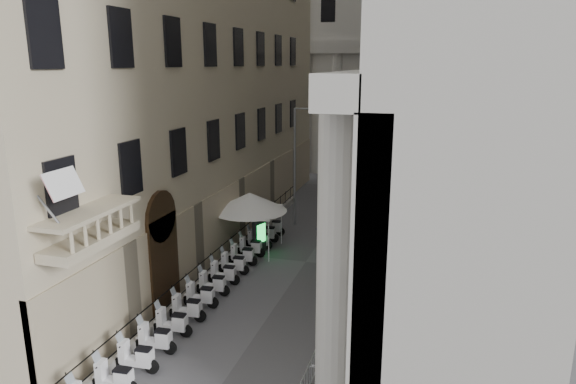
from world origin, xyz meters
name	(u,v)px	position (x,y,z in m)	size (l,w,h in m)	color
far_building	(376,24)	(0.00, 48.00, 15.00)	(22.00, 10.00, 30.00)	beige
iron_fence	(228,261)	(-4.30, 18.00, 0.00)	(0.30, 28.00, 1.40)	black
blue_awning	(390,232)	(4.15, 26.00, 0.00)	(1.60, 3.00, 3.00)	navy
scooter_2	(138,371)	(-3.31, 6.99, 0.00)	(0.56, 1.40, 1.50)	white
scooter_3	(157,352)	(-3.31, 8.33, 0.00)	(0.56, 1.40, 1.50)	white
scooter_4	(173,335)	(-3.31, 9.68, 0.00)	(0.56, 1.40, 1.50)	white
scooter_5	(188,320)	(-3.31, 11.03, 0.00)	(0.56, 1.40, 1.50)	white
scooter_6	(201,307)	(-3.31, 12.38, 0.00)	(0.56, 1.40, 1.50)	white
scooter_7	(213,295)	(-3.31, 13.72, 0.00)	(0.56, 1.40, 1.50)	white
scooter_8	(224,284)	(-3.31, 15.07, 0.00)	(0.56, 1.40, 1.50)	white
scooter_9	(234,274)	(-3.31, 16.42, 0.00)	(0.56, 1.40, 1.50)	white
scooter_10	(243,265)	(-3.31, 17.77, 0.00)	(0.56, 1.40, 1.50)	white
scooter_11	(251,256)	(-3.31, 19.12, 0.00)	(0.56, 1.40, 1.50)	white
scooter_12	(259,249)	(-3.31, 20.46, 0.00)	(0.56, 1.40, 1.50)	white
scooter_13	(266,242)	(-3.31, 21.81, 0.00)	(0.56, 1.40, 1.50)	white
scooter_14	(272,235)	(-3.31, 23.16, 0.00)	(0.56, 1.40, 1.50)	white
barrier_2	(325,350)	(3.06, 10.34, 0.00)	(0.60, 2.40, 1.10)	#B1B4B9
barrier_3	(337,321)	(3.06, 12.84, 0.00)	(0.60, 2.40, 1.10)	#B1B4B9
barrier_4	(347,297)	(3.06, 15.34, 0.00)	(0.60, 2.40, 1.10)	#B1B4B9
barrier_5	(355,277)	(3.06, 17.84, 0.00)	(0.60, 2.40, 1.10)	#B1B4B9
barrier_6	(362,260)	(3.06, 20.34, 0.00)	(0.60, 2.40, 1.10)	#B1B4B9
barrier_7	(368,246)	(3.06, 22.84, 0.00)	(0.60, 2.40, 1.10)	#B1B4B9
barrier_8	(373,234)	(3.06, 25.34, 0.00)	(0.60, 2.40, 1.10)	#B1B4B9
barrier_9	(377,223)	(3.06, 27.84, 0.00)	(0.60, 2.40, 1.10)	#B1B4B9
security_tent	(251,203)	(-3.60, 20.00, 3.03)	(4.46, 4.46, 3.62)	white
street_lamp	(299,157)	(-2.18, 25.77, 4.89)	(2.68, 0.36, 8.21)	gray
info_kiosk	(260,236)	(-3.04, 19.91, 1.02)	(0.62, 0.99, 2.03)	black
pedestrian_a	(321,234)	(0.37, 21.64, 0.92)	(0.67, 0.44, 1.84)	black
pedestrian_b	(360,204)	(1.66, 29.08, 0.95)	(0.92, 0.72, 1.90)	black
pedestrian_c	(358,194)	(0.97, 32.41, 0.82)	(0.80, 0.52, 1.64)	black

